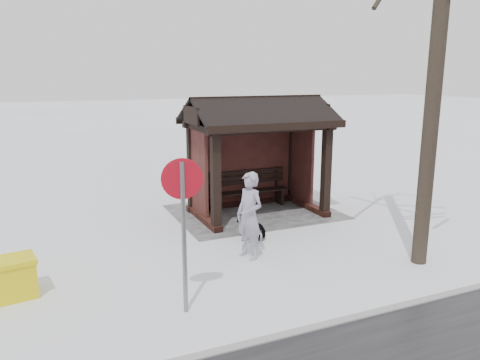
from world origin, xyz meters
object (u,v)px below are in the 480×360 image
at_px(pedestrian, 250,216).
at_px(dog, 251,228).
at_px(bus_shelter, 255,132).
at_px(road_sign, 183,204).
at_px(grit_bin, 8,279).

relative_size(pedestrian, dog, 2.76).
height_order(bus_shelter, dog, bus_shelter).
bearing_deg(bus_shelter, road_sign, 53.24).
xyz_separation_m(pedestrian, road_sign, (1.83, 1.60, 0.86)).
xyz_separation_m(bus_shelter, pedestrian, (1.45, 2.80, -1.29)).
xyz_separation_m(dog, road_sign, (2.30, 2.51, 1.47)).
xyz_separation_m(bus_shelter, road_sign, (3.28, 4.39, -0.43)).
bearing_deg(dog, pedestrian, -5.85).
height_order(dog, road_sign, road_sign).
xyz_separation_m(grit_bin, road_sign, (-2.54, 1.58, 1.40)).
xyz_separation_m(pedestrian, dog, (-0.47, -0.92, -0.61)).
xyz_separation_m(bus_shelter, grit_bin, (5.82, 2.81, -1.82)).
bearing_deg(road_sign, pedestrian, -126.41).
bearing_deg(grit_bin, pedestrian, 171.51).
height_order(pedestrian, road_sign, road_sign).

